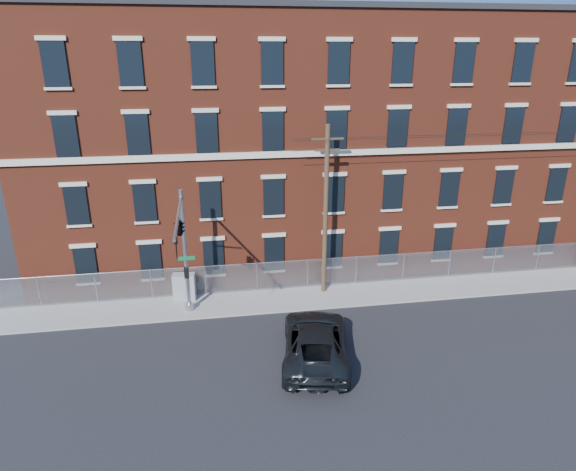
% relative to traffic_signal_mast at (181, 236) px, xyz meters
% --- Properties ---
extents(ground, '(140.00, 140.00, 0.00)m').
position_rel_traffic_signal_mast_xyz_m(ground, '(6.00, -2.18, -5.39)').
color(ground, black).
rests_on(ground, ground).
extents(sidewalk, '(65.00, 3.00, 0.12)m').
position_rel_traffic_signal_mast_xyz_m(sidewalk, '(18.00, 2.82, -5.33)').
color(sidewalk, gray).
rests_on(sidewalk, ground).
extents(mill_building, '(55.30, 14.32, 16.30)m').
position_rel_traffic_signal_mast_xyz_m(mill_building, '(18.00, 11.75, 2.76)').
color(mill_building, maroon).
rests_on(mill_building, ground).
extents(chain_link_fence, '(59.06, 0.06, 1.85)m').
position_rel_traffic_signal_mast_xyz_m(chain_link_fence, '(18.00, 4.12, -4.33)').
color(chain_link_fence, '#A5A8AD').
rests_on(chain_link_fence, ground).
extents(traffic_signal_mast, '(0.90, 6.75, 7.00)m').
position_rel_traffic_signal_mast_xyz_m(traffic_signal_mast, '(0.00, 0.00, 0.00)').
color(traffic_signal_mast, '#9EA0A5').
rests_on(traffic_signal_mast, ground).
extents(utility_pole_near, '(1.80, 0.28, 10.00)m').
position_rel_traffic_signal_mast_xyz_m(utility_pole_near, '(8.00, 3.42, -0.05)').
color(utility_pole_near, '#433221').
rests_on(utility_pole_near, ground).
extents(pickup_truck, '(4.15, 6.90, 1.79)m').
position_rel_traffic_signal_mast_xyz_m(pickup_truck, '(6.04, -3.23, -4.49)').
color(pickup_truck, black).
rests_on(pickup_truck, ground).
extents(utility_cabinet, '(1.33, 0.77, 1.59)m').
position_rel_traffic_signal_mast_xyz_m(utility_cabinet, '(-0.29, 3.68, -4.47)').
color(utility_cabinet, gray).
rests_on(utility_cabinet, sidewalk).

